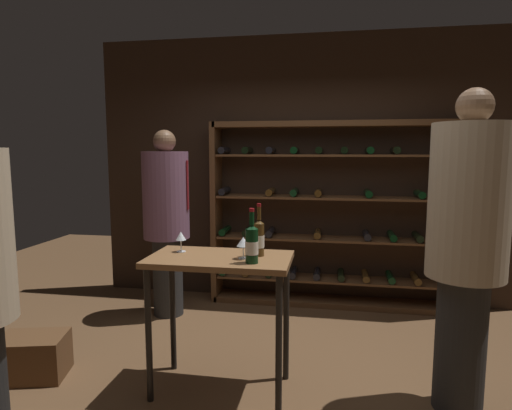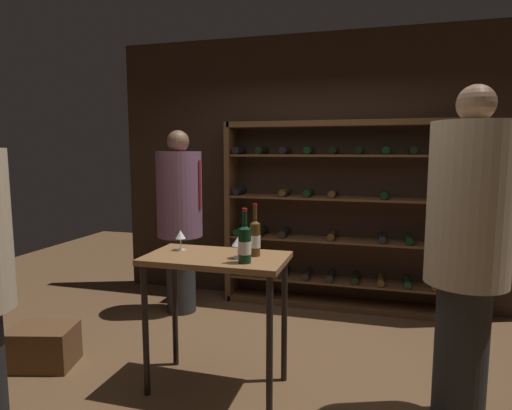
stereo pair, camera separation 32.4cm
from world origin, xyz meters
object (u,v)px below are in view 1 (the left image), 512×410
Objects in this scene: wine_rack at (329,216)px; wine_bottle_green_slim at (252,244)px; person_guest_blue_shirt at (467,238)px; wine_glass_stemmed_right at (181,237)px; tasting_table at (220,276)px; person_guest_plum_blouse at (166,215)px; wine_glass_stemmed_center at (243,243)px; wine_bottle_gold_foil at (259,237)px; wine_crate at (33,357)px.

wine_rack is 2.08m from wine_bottle_green_slim.
person_guest_blue_shirt is at bearing -64.60° from wine_rack.
wine_bottle_green_slim reaches higher than wine_glass_stemmed_right.
tasting_table is 2.73× the size of wine_bottle_green_slim.
tasting_table is 0.51× the size of person_guest_plum_blouse.
wine_glass_stemmed_center is (1.08, -1.34, 0.04)m from person_guest_plum_blouse.
person_guest_blue_shirt is 13.96× the size of wine_glass_stemmed_center.
wine_rack is at bearing 75.56° from wine_bottle_gold_foil.
person_guest_blue_shirt is at bearing 7.61° from wine_bottle_green_slim.
wine_bottle_green_slim is (1.69, -0.05, 0.95)m from wine_crate.
person_guest_plum_blouse is 1.72m from wine_glass_stemmed_center.
wine_crate is at bearing -175.17° from wine_bottle_gold_foil.
person_guest_plum_blouse is 1.36m from wine_glass_stemmed_right.
wine_glass_stemmed_center is at bearing -106.28° from wine_rack.
wine_glass_stemmed_right is (-0.56, 0.22, -0.02)m from wine_bottle_green_slim.
wine_rack is 3.05m from wine_crate.
wine_rack is 2.03m from tasting_table.
wine_glass_stemmed_right is at bearing 177.86° from wine_bottle_gold_foil.
tasting_table is at bearing 151.88° from wine_bottle_green_slim.
wine_glass_stemmed_right and wine_glass_stemmed_center have the same top height.
wine_glass_stemmed_center is at bearing 127.59° from wine_bottle_green_slim.
wine_crate is 1.31× the size of wine_bottle_gold_foil.
wine_bottle_gold_foil is 0.20m from wine_bottle_green_slim.
wine_bottle_gold_foil reaches higher than wine_bottle_green_slim.
person_guest_blue_shirt is 4.34× the size of wine_crate.
wine_glass_stemmed_right is at bearing -120.14° from wine_rack.
person_guest_plum_blouse is 1.85m from wine_bottle_green_slim.
wine_bottle_gold_foil is (1.17, -1.25, 0.06)m from person_guest_plum_blouse.
wine_crate is at bearing -137.96° from wine_rack.
wine_bottle_green_slim is at bearing -28.12° from tasting_table.
wine_bottle_gold_foil is 0.58m from wine_glass_stemmed_right.
wine_glass_stemmed_center is (0.48, -0.12, 0.00)m from wine_glass_stemmed_right.
person_guest_blue_shirt is 1.34m from wine_bottle_gold_foil.
wine_rack is 1.25× the size of person_guest_blue_shirt.
wine_glass_stemmed_center is at bearing 1.66° from wine_crate.
wine_rack is at bearing 149.85° from person_guest_blue_shirt.
person_guest_plum_blouse reaches higher than wine_glass_stemmed_right.
person_guest_blue_shirt reaches higher than wine_crate.
tasting_table is at bearing 3.17° from wine_crate.
person_guest_blue_shirt is at bearing 59.93° from person_guest_plum_blouse.
wine_bottle_green_slim is (-0.01, -0.20, -0.00)m from wine_bottle_gold_foil.
wine_rack is 2.66× the size of tasting_table.
person_guest_blue_shirt reaches higher than wine_bottle_gold_foil.
person_guest_plum_blouse is at bearing 124.66° from tasting_table.
wine_glass_stemmed_right is at bearing 166.19° from wine_glass_stemmed_center.
tasting_table is at bearing 169.13° from wine_glass_stemmed_center.
wine_bottle_gold_foil is at bearing 39.84° from person_guest_plum_blouse.
person_guest_blue_shirt is 1.92m from wine_glass_stemmed_right.
wine_bottle_green_slim is at bearing -103.46° from wine_rack.
tasting_table is 0.47× the size of person_guest_blue_shirt.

